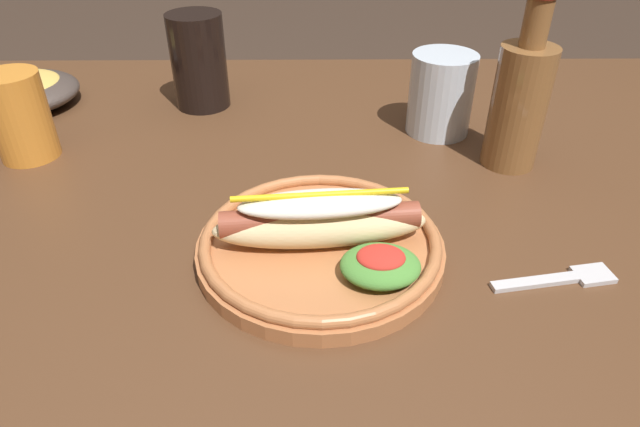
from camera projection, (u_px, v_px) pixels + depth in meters
dining_table at (277, 243)px, 0.73m from camera, size 1.34×0.86×0.74m
hot_dog_plate at (323, 239)px, 0.54m from camera, size 0.25×0.25×0.08m
fork at (563, 279)px, 0.52m from camera, size 0.12×0.04×0.00m
soda_cup at (199, 61)px, 0.82m from camera, size 0.08×0.08×0.14m
water_cup at (441, 94)px, 0.76m from camera, size 0.09×0.09×0.11m
extra_cup at (20, 116)px, 0.70m from camera, size 0.07×0.07×0.11m
glass_bottle at (520, 101)px, 0.66m from camera, size 0.07×0.07×0.22m
side_bowl at (23, 91)px, 0.85m from camera, size 0.16×0.16×0.05m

